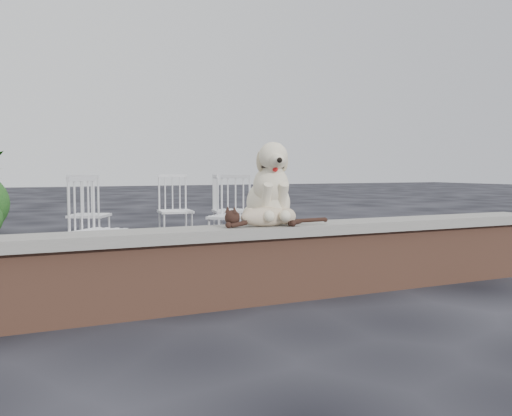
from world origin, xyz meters
name	(u,v)px	position (x,y,z in m)	size (l,w,h in m)	color
ground	(226,305)	(0.00, 0.00, 0.00)	(60.00, 60.00, 0.00)	black
brick_wall	(226,272)	(0.00, 0.00, 0.25)	(6.00, 0.30, 0.50)	brown
capstone	(225,233)	(0.00, 0.00, 0.54)	(6.20, 0.40, 0.08)	slate
dog	(268,183)	(0.39, 0.08, 0.90)	(0.42, 0.55, 0.64)	beige
cat	(268,215)	(0.31, -0.07, 0.66)	(0.97, 0.23, 0.17)	tan
chair_a	(100,230)	(-0.69, 1.24, 0.47)	(0.56, 0.56, 0.94)	white
chair_b	(175,210)	(0.61, 3.27, 0.47)	(0.56, 0.56, 0.94)	white
chair_c	(89,214)	(-0.51, 3.10, 0.47)	(0.56, 0.56, 0.94)	white
chair_e	(230,210)	(1.29, 3.04, 0.47)	(0.56, 0.56, 0.94)	white
chair_d	(230,215)	(0.93, 2.19, 0.47)	(0.56, 0.56, 0.94)	white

